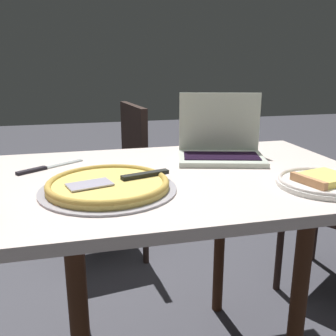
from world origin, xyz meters
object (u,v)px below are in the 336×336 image
at_px(pizza_tray, 108,185).
at_px(table_knife, 44,168).
at_px(dining_table, 170,199).
at_px(chair_near, 115,172).
at_px(pizza_plate, 323,182).
at_px(laptop, 220,145).

relative_size(pizza_tray, table_knife, 1.79).
height_order(dining_table, chair_near, chair_near).
bearing_deg(chair_near, dining_table, -85.07).
relative_size(pizza_plate, table_knife, 1.25).
distance_m(table_knife, chair_near, 0.90).
bearing_deg(table_knife, pizza_plate, -25.31).
distance_m(dining_table, laptop, 0.31).
relative_size(laptop, pizza_tray, 0.91).
xyz_separation_m(table_knife, chair_near, (0.31, 0.81, -0.27)).
height_order(dining_table, table_knife, table_knife).
distance_m(laptop, table_knife, 0.63).
bearing_deg(chair_near, table_knife, -110.96).
height_order(dining_table, laptop, laptop).
bearing_deg(laptop, pizza_tray, -148.66).
distance_m(pizza_tray, table_knife, 0.33).
height_order(dining_table, pizza_plate, pizza_plate).
xyz_separation_m(laptop, pizza_plate, (0.17, -0.37, -0.04)).
bearing_deg(table_knife, pizza_tray, -54.72).
height_order(laptop, pizza_plate, laptop).
xyz_separation_m(pizza_plate, pizza_tray, (-0.61, 0.11, 0.00)).
distance_m(dining_table, chair_near, 0.99).
distance_m(dining_table, table_knife, 0.43).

